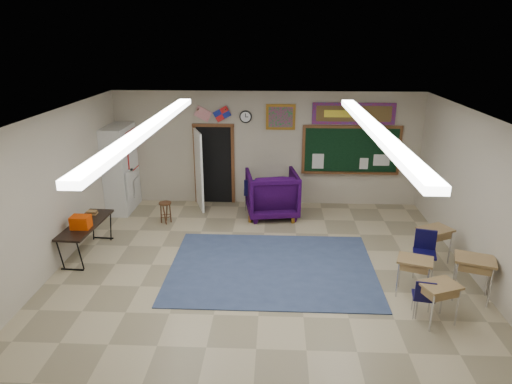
{
  "coord_description": "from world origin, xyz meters",
  "views": [
    {
      "loc": [
        0.25,
        -7.19,
        4.37
      ],
      "look_at": [
        -0.15,
        1.5,
        1.34
      ],
      "focal_mm": 32.0,
      "sensor_mm": 36.0,
      "label": 1
    }
  ],
  "objects_px": {
    "student_desk_front_left": "(413,275)",
    "student_desk_front_right": "(434,243)",
    "folding_table": "(87,237)",
    "wooden_stool": "(166,212)",
    "wingback_armchair": "(272,194)"
  },
  "relations": [
    {
      "from": "student_desk_front_left",
      "to": "student_desk_front_right",
      "type": "xyz_separation_m",
      "value": [
        0.74,
        1.25,
        0.02
      ]
    },
    {
      "from": "student_desk_front_left",
      "to": "student_desk_front_right",
      "type": "relative_size",
      "value": 0.92
    },
    {
      "from": "folding_table",
      "to": "wooden_stool",
      "type": "height_order",
      "value": "folding_table"
    },
    {
      "from": "wingback_armchair",
      "to": "folding_table",
      "type": "relative_size",
      "value": 0.76
    },
    {
      "from": "student_desk_front_right",
      "to": "wingback_armchair",
      "type": "bearing_deg",
      "value": 116.65
    },
    {
      "from": "wooden_stool",
      "to": "student_desk_front_right",
      "type": "bearing_deg",
      "value": -16.96
    },
    {
      "from": "wingback_armchair",
      "to": "student_desk_front_right",
      "type": "bearing_deg",
      "value": 134.8
    },
    {
      "from": "folding_table",
      "to": "wooden_stool",
      "type": "xyz_separation_m",
      "value": [
        1.24,
        1.72,
        -0.1
      ]
    },
    {
      "from": "student_desk_front_right",
      "to": "wooden_stool",
      "type": "distance_m",
      "value": 6.09
    },
    {
      "from": "wingback_armchair",
      "to": "student_desk_front_right",
      "type": "distance_m",
      "value": 4.04
    },
    {
      "from": "student_desk_front_left",
      "to": "student_desk_front_right",
      "type": "distance_m",
      "value": 1.45
    },
    {
      "from": "wingback_armchair",
      "to": "wooden_stool",
      "type": "relative_size",
      "value": 2.42
    },
    {
      "from": "folding_table",
      "to": "wingback_armchair",
      "type": "bearing_deg",
      "value": 34.56
    },
    {
      "from": "student_desk_front_left",
      "to": "wingback_armchair",
      "type": "bearing_deg",
      "value": 144.34
    },
    {
      "from": "wingback_armchair",
      "to": "student_desk_front_left",
      "type": "bearing_deg",
      "value": 115.75
    }
  ]
}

